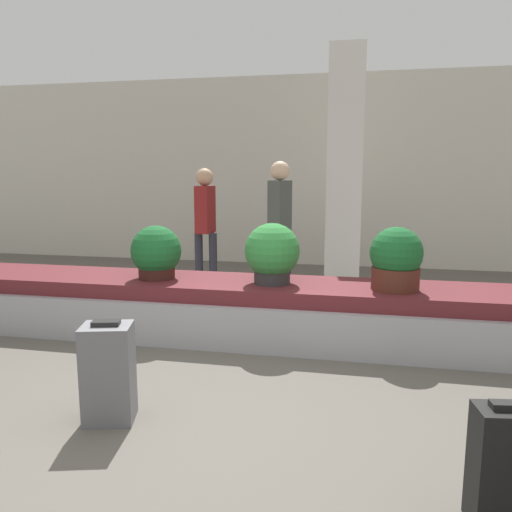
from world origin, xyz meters
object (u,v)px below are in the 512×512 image
Objects in this scene: pillar at (345,171)px; potted_plant_2 at (396,260)px; potted_plant_1 at (156,253)px; traveler_1 at (280,216)px; traveler_0 at (205,219)px; suitcase_0 at (502,467)px; suitcase_3 at (108,373)px; potted_plant_0 at (272,254)px.

pillar reaches higher than potted_plant_2.
potted_plant_1 is 0.93× the size of potted_plant_2.
traveler_1 is at bearing -145.83° from pillar.
traveler_0 is 1.02m from traveler_1.
suitcase_3 is (-2.19, 0.54, 0.04)m from suitcase_0.
traveler_0 is at bearing 114.61° from suitcase_0.
suitcase_3 is 2.61m from potted_plant_2.
traveler_0 is (-2.67, 4.15, 0.69)m from suitcase_0.
potted_plant_2 reaches higher than suitcase_3.
potted_plant_2 is at bearing 89.92° from suitcase_0.
suitcase_0 is at bearing -137.63° from traveler_1.
suitcase_0 is 2.26m from suitcase_3.
suitcase_0 is at bearing -41.78° from potted_plant_1.
pillar is 6.09× the size of potted_plant_1.
suitcase_0 is 2.38m from potted_plant_2.
suitcase_0 is 0.89× the size of suitcase_3.
potted_plant_0 reaches higher than suitcase_0.
traveler_0 reaches higher than suitcase_0.
traveler_0 is at bearing 106.21° from traveler_1.
potted_plant_0 reaches higher than suitcase_3.
suitcase_0 is at bearing -143.09° from traveler_0.
potted_plant_0 is at bearing -104.33° from pillar.
suitcase_0 is 1.13× the size of potted_plant_1.
pillar reaches higher than traveler_0.
traveler_0 reaches higher than potted_plant_1.
traveler_1 is (-0.79, -0.53, -0.56)m from pillar.
potted_plant_0 is 2.19m from traveler_0.
potted_plant_0 is at bearing 0.50° from potted_plant_1.
potted_plant_1 is 0.32× the size of traveler_0.
traveler_1 is (-0.21, 1.74, 0.21)m from potted_plant_0.
suitcase_3 is at bearing -112.59° from potted_plant_0.
potted_plant_2 is 2.99m from traveler_0.
traveler_1 is (0.54, 3.53, 0.72)m from suitcase_3.
suitcase_0 is 2.80m from potted_plant_0.
potted_plant_2 is 2.23m from traveler_1.
traveler_0 reaches higher than potted_plant_2.
pillar reaches higher than traveler_1.
pillar reaches higher than suitcase_3.
pillar is 5.41× the size of suitcase_0.
suitcase_3 is 1.18× the size of potted_plant_2.
potted_plant_0 is 0.35× the size of traveler_0.
potted_plant_2 is (1.86, 1.75, 0.50)m from suitcase_3.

